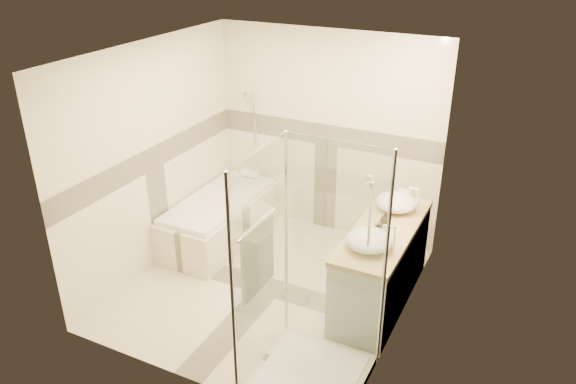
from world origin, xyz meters
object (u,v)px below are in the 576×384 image
at_px(shower_enclosure, 302,323).
at_px(amenity_bottle_b, 385,219).
at_px(vessel_sink_near, 396,202).
at_px(vessel_sink_far, 369,240).
at_px(vanity, 381,265).
at_px(amenity_bottle_a, 378,228).
at_px(bathtub, 220,217).

height_order(shower_enclosure, amenity_bottle_b, shower_enclosure).
bearing_deg(shower_enclosure, vessel_sink_near, 80.95).
height_order(vessel_sink_near, vessel_sink_far, vessel_sink_far).
bearing_deg(vessel_sink_far, shower_enclosure, -107.78).
bearing_deg(amenity_bottle_b, vessel_sink_near, 90.00).
distance_m(vanity, vessel_sink_far, 0.66).
bearing_deg(amenity_bottle_a, amenity_bottle_b, 90.00).
distance_m(vanity, vessel_sink_near, 0.67).
bearing_deg(amenity_bottle_b, amenity_bottle_a, -90.00).
distance_m(bathtub, amenity_bottle_b, 2.23).
bearing_deg(vessel_sink_near, amenity_bottle_b, -90.00).
distance_m(vessel_sink_near, vessel_sink_far, 0.86).
distance_m(vessel_sink_near, amenity_bottle_a, 0.59).
bearing_deg(shower_enclosure, vessel_sink_far, 72.22).
xyz_separation_m(vessel_sink_near, amenity_bottle_b, (0.00, -0.37, -0.02)).
bearing_deg(amenity_bottle_a, vessel_sink_near, 90.00).
height_order(bathtub, amenity_bottle_a, amenity_bottle_a).
xyz_separation_m(bathtub, amenity_bottle_b, (2.13, -0.28, 0.61)).
relative_size(bathtub, shower_enclosure, 0.83).
relative_size(bathtub, amenity_bottle_a, 12.00).
xyz_separation_m(vanity, amenity_bottle_a, (-0.02, -0.14, 0.49)).
bearing_deg(vanity, bathtub, 170.75).
distance_m(bathtub, vessel_sink_near, 2.22).
bearing_deg(amenity_bottle_b, bathtub, 172.59).
xyz_separation_m(bathtub, vanity, (2.15, -0.35, 0.12)).
distance_m(shower_enclosure, vessel_sink_near, 1.79).
xyz_separation_m(vessel_sink_far, amenity_bottle_a, (0.00, 0.27, -0.01)).
relative_size(bathtub, vessel_sink_near, 4.04).
height_order(vanity, amenity_bottle_a, amenity_bottle_a).
height_order(bathtub, vanity, vanity).
xyz_separation_m(bathtub, amenity_bottle_a, (2.13, -0.49, 0.61)).
xyz_separation_m(shower_enclosure, amenity_bottle_a, (0.27, 1.13, 0.42)).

